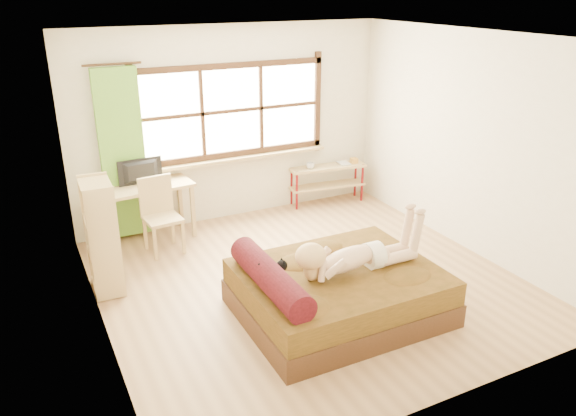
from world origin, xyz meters
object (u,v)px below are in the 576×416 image
bed (335,291)px  pipe_shelf (328,176)px  kitten (270,271)px  chair (160,210)px  bookshelf (102,236)px  desk (144,193)px  woman (356,243)px

bed → pipe_shelf: size_ratio=1.63×
kitten → chair: 2.27m
kitten → pipe_shelf: 3.50m
chair → pipe_shelf: bearing=4.7°
kitten → bookshelf: bearing=131.7°
bed → bookshelf: (-1.99, 1.59, 0.38)m
kitten → desk: size_ratio=0.23×
bed → bookshelf: size_ratio=1.56×
woman → desk: woman is taller
desk → bookshelf: 1.31m
desk → chair: bearing=-81.1°
chair → pipe_shelf: (2.74, 0.48, -0.10)m
kitten → bookshelf: (-1.32, 1.49, 0.03)m
bed → desk: 2.99m
pipe_shelf → bookshelf: (-3.55, -1.21, 0.21)m
woman → bookshelf: bearing=143.4°
desk → bed: bearing=-69.9°
woman → pipe_shelf: 3.17m
desk → pipe_shelf: desk is taller
woman → kitten: (-0.87, 0.15, -0.18)m
bed → desk: size_ratio=1.56×
chair → bookshelf: bearing=-143.4°
woman → desk: 3.10m
desk → chair: size_ratio=1.32×
pipe_shelf → chair: bearing=-163.1°
desk → pipe_shelf: (2.83, 0.12, -0.23)m
bed → desk: desk is taller
kitten → chair: chair is taller
desk → bookshelf: bookshelf is taller
kitten → pipe_shelf: size_ratio=0.24×
chair → woman: bearing=-65.1°
kitten → chair: bearing=103.0°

